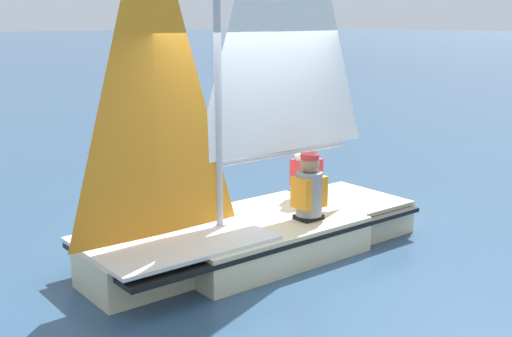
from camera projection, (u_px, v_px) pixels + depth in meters
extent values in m
plane|color=#2D4C6B|center=(256.00, 253.00, 7.37)|extent=(260.00, 260.00, 0.00)
cube|color=beige|center=(256.00, 237.00, 7.33)|extent=(1.64, 2.31, 0.41)
cube|color=beige|center=(132.00, 269.00, 6.38)|extent=(0.88, 0.98, 0.41)
cube|color=beige|center=(351.00, 212.00, 8.28)|extent=(1.33, 1.01, 0.41)
cube|color=black|center=(256.00, 226.00, 7.30)|extent=(1.76, 4.04, 0.05)
cube|color=silver|center=(172.00, 238.00, 6.61)|extent=(1.49, 1.90, 0.04)
cylinder|color=#B7B7BC|center=(217.00, 7.00, 6.44)|extent=(0.08, 0.08, 4.69)
cylinder|color=#B7B7BC|center=(285.00, 153.00, 7.37)|extent=(0.19, 1.85, 0.07)
pyramid|color=orange|center=(153.00, 67.00, 6.11)|extent=(0.13, 1.36, 3.36)
cube|color=black|center=(378.00, 209.00, 8.61)|extent=(0.03, 0.08, 0.28)
cube|color=black|center=(308.00, 234.00, 7.35)|extent=(0.26, 0.29, 0.45)
cylinder|color=gray|center=(309.00, 194.00, 7.24)|extent=(0.32, 0.32, 0.50)
cube|color=orange|center=(309.00, 192.00, 7.24)|extent=(0.28, 0.36, 0.35)
sphere|color=#A87A56|center=(310.00, 164.00, 7.17)|extent=(0.22, 0.22, 0.22)
cylinder|color=red|center=(310.00, 156.00, 7.15)|extent=(0.22, 0.22, 0.06)
cube|color=black|center=(306.00, 210.00, 8.25)|extent=(0.26, 0.29, 0.45)
cylinder|color=white|center=(306.00, 174.00, 8.14)|extent=(0.32, 0.32, 0.50)
cube|color=red|center=(306.00, 173.00, 8.13)|extent=(0.28, 0.36, 0.35)
sphere|color=brown|center=(307.00, 148.00, 8.06)|extent=(0.22, 0.22, 0.22)
cylinder|color=black|center=(307.00, 141.00, 8.04)|extent=(0.22, 0.22, 0.06)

